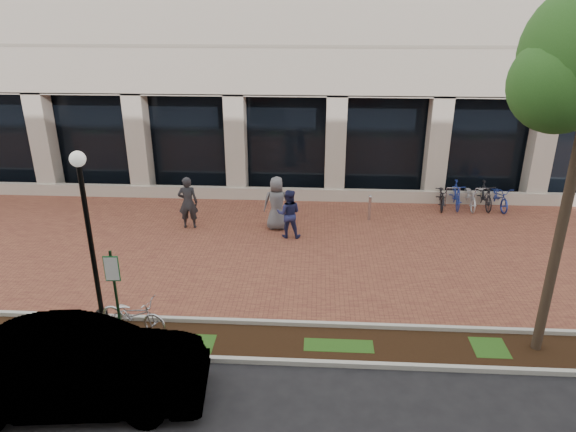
# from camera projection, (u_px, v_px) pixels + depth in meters

# --- Properties ---
(ground) EXTENTS (120.00, 120.00, 0.00)m
(ground) POSITION_uv_depth(u_px,v_px,m) (276.00, 247.00, 16.87)
(ground) COLOR black
(ground) RESTS_ON ground
(brick_plaza) EXTENTS (40.00, 9.00, 0.01)m
(brick_plaza) POSITION_uv_depth(u_px,v_px,m) (276.00, 247.00, 16.87)
(brick_plaza) COLOR brown
(brick_plaza) RESTS_ON ground
(planting_strip) EXTENTS (40.00, 1.50, 0.01)m
(planting_strip) POSITION_uv_depth(u_px,v_px,m) (258.00, 342.00, 12.01)
(planting_strip) COLOR black
(planting_strip) RESTS_ON ground
(curb_plaza_side) EXTENTS (40.00, 0.12, 0.12)m
(curb_plaza_side) POSITION_uv_depth(u_px,v_px,m) (261.00, 322.00, 12.68)
(curb_plaza_side) COLOR #B4B4AA
(curb_plaza_side) RESTS_ON ground
(curb_street_side) EXTENTS (40.00, 0.12, 0.12)m
(curb_street_side) POSITION_uv_depth(u_px,v_px,m) (254.00, 361.00, 11.29)
(curb_street_side) COLOR #B4B4AA
(curb_street_side) RESTS_ON ground
(parking_sign) EXTENTS (0.34, 0.07, 2.35)m
(parking_sign) POSITION_uv_depth(u_px,v_px,m) (114.00, 285.00, 11.50)
(parking_sign) COLOR #123219
(parking_sign) RESTS_ON ground
(lamppost) EXTENTS (0.36, 0.36, 4.38)m
(lamppost) POSITION_uv_depth(u_px,v_px,m) (89.00, 231.00, 11.91)
(lamppost) COLOR black
(lamppost) RESTS_ON ground
(locked_bicycle) EXTENTS (1.83, 1.01, 0.91)m
(locked_bicycle) POSITION_uv_depth(u_px,v_px,m) (133.00, 314.00, 12.30)
(locked_bicycle) COLOR #BCBBC0
(locked_bicycle) RESTS_ON ground
(pedestrian_left) EXTENTS (0.73, 0.52, 1.89)m
(pedestrian_left) POSITION_uv_depth(u_px,v_px,m) (188.00, 203.00, 18.02)
(pedestrian_left) COLOR #232428
(pedestrian_left) RESTS_ON ground
(pedestrian_mid) EXTENTS (0.83, 0.66, 1.69)m
(pedestrian_mid) POSITION_uv_depth(u_px,v_px,m) (289.00, 214.00, 17.31)
(pedestrian_mid) COLOR navy
(pedestrian_mid) RESTS_ON ground
(pedestrian_right) EXTENTS (0.98, 0.68, 1.92)m
(pedestrian_right) POSITION_uv_depth(u_px,v_px,m) (277.00, 203.00, 17.92)
(pedestrian_right) COLOR #5D5E62
(pedestrian_right) RESTS_ON ground
(bollard) EXTENTS (0.12, 0.12, 0.97)m
(bollard) POSITION_uv_depth(u_px,v_px,m) (370.00, 207.00, 18.85)
(bollard) COLOR #B3B3B8
(bollard) RESTS_ON ground
(bike_rack_cluster) EXTENTS (3.01, 1.86, 1.04)m
(bike_rack_cluster) POSITION_uv_depth(u_px,v_px,m) (470.00, 196.00, 20.03)
(bike_rack_cluster) COLOR black
(bike_rack_cluster) RESTS_ON ground
(sedan_near_curb) EXTENTS (5.03, 2.22, 1.61)m
(sedan_near_curb) POSITION_uv_depth(u_px,v_px,m) (78.00, 368.00, 9.91)
(sedan_near_curb) COLOR silver
(sedan_near_curb) RESTS_ON ground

